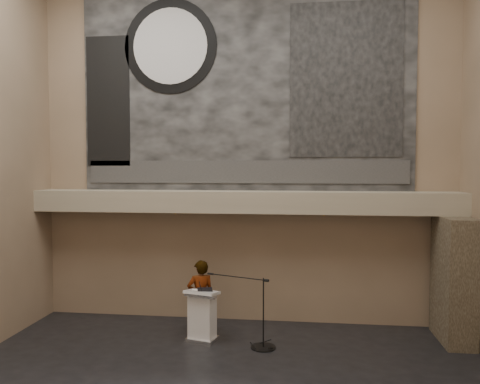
# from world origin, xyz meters

# --- Properties ---
(wall_back) EXTENTS (10.00, 0.02, 8.50)m
(wall_back) POSITION_xyz_m (0.00, 4.00, 4.25)
(wall_back) COLOR #7A654D
(wall_back) RESTS_ON floor
(wall_front) EXTENTS (10.00, 0.02, 8.50)m
(wall_front) POSITION_xyz_m (0.00, -4.00, 4.25)
(wall_front) COLOR #7A654D
(wall_front) RESTS_ON floor
(soffit) EXTENTS (10.00, 0.80, 0.50)m
(soffit) POSITION_xyz_m (0.00, 3.60, 2.95)
(soffit) COLOR gray
(soffit) RESTS_ON wall_back
(sprinkler_left) EXTENTS (0.04, 0.04, 0.06)m
(sprinkler_left) POSITION_xyz_m (-1.60, 3.55, 2.67)
(sprinkler_left) COLOR #B2893D
(sprinkler_left) RESTS_ON soffit
(sprinkler_right) EXTENTS (0.04, 0.04, 0.06)m
(sprinkler_right) POSITION_xyz_m (1.90, 3.55, 2.67)
(sprinkler_right) COLOR #B2893D
(sprinkler_right) RESTS_ON soffit
(banner) EXTENTS (8.00, 0.05, 5.00)m
(banner) POSITION_xyz_m (0.00, 3.97, 5.70)
(banner) COLOR black
(banner) RESTS_ON wall_back
(banner_text_strip) EXTENTS (7.76, 0.02, 0.55)m
(banner_text_strip) POSITION_xyz_m (0.00, 3.93, 3.65)
(banner_text_strip) COLOR #2F2F2F
(banner_text_strip) RESTS_ON banner
(banner_clock_rim) EXTENTS (2.30, 0.02, 2.30)m
(banner_clock_rim) POSITION_xyz_m (-1.80, 3.93, 6.70)
(banner_clock_rim) COLOR black
(banner_clock_rim) RESTS_ON banner
(banner_clock_face) EXTENTS (1.84, 0.02, 1.84)m
(banner_clock_face) POSITION_xyz_m (-1.80, 3.91, 6.70)
(banner_clock_face) COLOR silver
(banner_clock_face) RESTS_ON banner
(banner_building_print) EXTENTS (2.60, 0.02, 3.60)m
(banner_building_print) POSITION_xyz_m (2.40, 3.93, 5.80)
(banner_building_print) COLOR black
(banner_building_print) RESTS_ON banner
(banner_brick_print) EXTENTS (1.10, 0.02, 3.20)m
(banner_brick_print) POSITION_xyz_m (-3.40, 3.93, 5.40)
(banner_brick_print) COLOR black
(banner_brick_print) RESTS_ON banner
(stone_pier) EXTENTS (0.60, 1.40, 2.70)m
(stone_pier) POSITION_xyz_m (4.65, 3.15, 1.35)
(stone_pier) COLOR #3D3326
(stone_pier) RESTS_ON floor
(lectern) EXTENTS (0.78, 0.64, 1.13)m
(lectern) POSITION_xyz_m (-0.73, 2.48, 0.55)
(lectern) COLOR silver
(lectern) RESTS_ON floor
(binder) EXTENTS (0.37, 0.33, 0.04)m
(binder) POSITION_xyz_m (-0.68, 2.51, 1.12)
(binder) COLOR black
(binder) RESTS_ON lectern
(papers) EXTENTS (0.22, 0.29, 0.00)m
(papers) POSITION_xyz_m (-0.87, 2.42, 1.10)
(papers) COLOR white
(papers) RESTS_ON lectern
(speaker_person) EXTENTS (0.72, 0.61, 1.68)m
(speaker_person) POSITION_xyz_m (-0.85, 2.88, 0.84)
(speaker_person) COLOR silver
(speaker_person) RESTS_ON floor
(mic_stand) EXTENTS (1.53, 0.73, 1.47)m
(mic_stand) POSITION_xyz_m (0.56, 2.26, 0.23)
(mic_stand) COLOR black
(mic_stand) RESTS_ON floor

